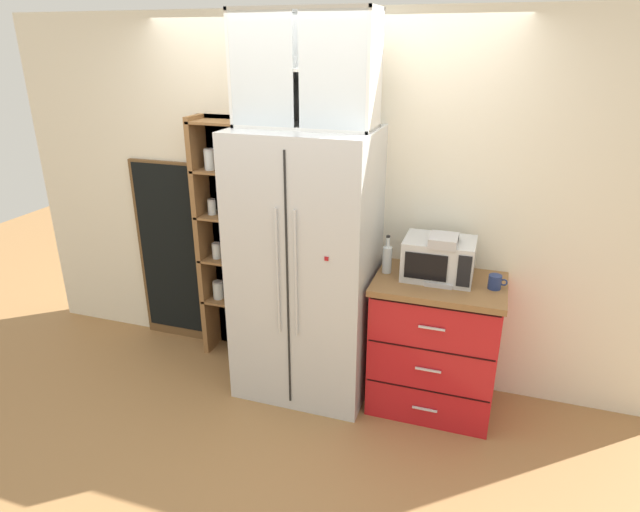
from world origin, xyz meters
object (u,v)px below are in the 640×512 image
microwave (439,259)px  chalkboard_menu (172,253)px  bottle_clear (387,257)px  mug_navy (495,282)px  coffee_maker (442,258)px  refrigerator (306,267)px

microwave → chalkboard_menu: bearing=174.4°
microwave → bottle_clear: (-0.33, -0.02, -0.02)m
microwave → chalkboard_menu: size_ratio=0.29×
mug_navy → chalkboard_menu: bearing=173.8°
bottle_clear → mug_navy: bearing=-3.2°
microwave → coffee_maker: size_ratio=1.42×
chalkboard_menu → mug_navy: bearing=-6.2°
coffee_maker → bottle_clear: bearing=176.9°
coffee_maker → mug_navy: 0.35m
mug_navy → bottle_clear: 0.69m
microwave → bottle_clear: bearing=-175.9°
coffee_maker → mug_navy: bearing=-3.4°
microwave → mug_navy: microwave is taller
microwave → coffee_maker: coffee_maker is taller
mug_navy → bottle_clear: size_ratio=0.45×
chalkboard_menu → microwave: bearing=-5.6°
refrigerator → bottle_clear: (0.54, 0.08, 0.11)m
coffee_maker → chalkboard_menu: size_ratio=0.21×
refrigerator → coffee_maker: (0.89, 0.06, 0.16)m
coffee_maker → bottle_clear: coffee_maker is taller
mug_navy → refrigerator: bearing=-178.1°
refrigerator → coffee_maker: 0.91m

